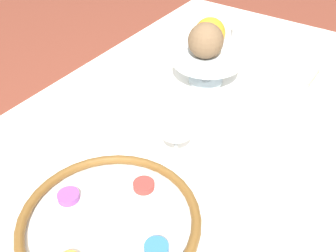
{
  "coord_description": "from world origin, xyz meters",
  "views": [
    {
      "loc": [
        -0.65,
        -0.4,
        1.39
      ],
      "look_at": [
        -0.04,
        0.01,
        0.81
      ],
      "focal_mm": 42.0,
      "sensor_mm": 36.0,
      "label": 1
    }
  ],
  "objects_px": {
    "cup_mid": "(242,29)",
    "coconut": "(206,41)",
    "orange_fruit": "(210,33)",
    "wine_glass": "(176,125)",
    "bread_plate": "(296,75)",
    "fruit_stand": "(207,58)",
    "seder_plate": "(110,221)",
    "cup_far": "(173,34)",
    "napkin_roll": "(214,151)"
  },
  "relations": [
    {
      "from": "seder_plate",
      "to": "wine_glass",
      "type": "bearing_deg",
      "value": -0.56
    },
    {
      "from": "coconut",
      "to": "bread_plate",
      "type": "distance_m",
      "value": 0.32
    },
    {
      "from": "seder_plate",
      "to": "cup_far",
      "type": "height_order",
      "value": "cup_far"
    },
    {
      "from": "wine_glass",
      "to": "coconut",
      "type": "xyz_separation_m",
      "value": [
        0.3,
        0.1,
        0.05
      ]
    },
    {
      "from": "fruit_stand",
      "to": "bread_plate",
      "type": "height_order",
      "value": "fruit_stand"
    },
    {
      "from": "napkin_roll",
      "to": "seder_plate",
      "type": "bearing_deg",
      "value": 165.09
    },
    {
      "from": "fruit_stand",
      "to": "coconut",
      "type": "relative_size",
      "value": 2.11
    },
    {
      "from": "orange_fruit",
      "to": "napkin_roll",
      "type": "bearing_deg",
      "value": -147.86
    },
    {
      "from": "seder_plate",
      "to": "orange_fruit",
      "type": "xyz_separation_m",
      "value": [
        0.58,
        0.11,
        0.13
      ]
    },
    {
      "from": "orange_fruit",
      "to": "napkin_roll",
      "type": "relative_size",
      "value": 0.58
    },
    {
      "from": "wine_glass",
      "to": "coconut",
      "type": "relative_size",
      "value": 1.4
    },
    {
      "from": "fruit_stand",
      "to": "cup_far",
      "type": "height_order",
      "value": "fruit_stand"
    },
    {
      "from": "cup_mid",
      "to": "wine_glass",
      "type": "bearing_deg",
      "value": -167.57
    },
    {
      "from": "wine_glass",
      "to": "fruit_stand",
      "type": "relative_size",
      "value": 0.66
    },
    {
      "from": "seder_plate",
      "to": "orange_fruit",
      "type": "relative_size",
      "value": 3.99
    },
    {
      "from": "fruit_stand",
      "to": "cup_mid",
      "type": "bearing_deg",
      "value": 6.18
    },
    {
      "from": "orange_fruit",
      "to": "cup_mid",
      "type": "relative_size",
      "value": 1.14
    },
    {
      "from": "cup_mid",
      "to": "cup_far",
      "type": "relative_size",
      "value": 1.0
    },
    {
      "from": "orange_fruit",
      "to": "coconut",
      "type": "distance_m",
      "value": 0.06
    },
    {
      "from": "fruit_stand",
      "to": "napkin_roll",
      "type": "height_order",
      "value": "fruit_stand"
    },
    {
      "from": "fruit_stand",
      "to": "cup_far",
      "type": "distance_m",
      "value": 0.26
    },
    {
      "from": "orange_fruit",
      "to": "bread_plate",
      "type": "bearing_deg",
      "value": -55.57
    },
    {
      "from": "bread_plate",
      "to": "cup_mid",
      "type": "distance_m",
      "value": 0.28
    },
    {
      "from": "orange_fruit",
      "to": "bread_plate",
      "type": "distance_m",
      "value": 0.3
    },
    {
      "from": "napkin_roll",
      "to": "cup_mid",
      "type": "relative_size",
      "value": 1.96
    },
    {
      "from": "wine_glass",
      "to": "bread_plate",
      "type": "xyz_separation_m",
      "value": [
        0.5,
        -0.11,
        -0.09
      ]
    },
    {
      "from": "coconut",
      "to": "cup_mid",
      "type": "bearing_deg",
      "value": 7.02
    },
    {
      "from": "coconut",
      "to": "bread_plate",
      "type": "relative_size",
      "value": 0.55
    },
    {
      "from": "fruit_stand",
      "to": "coconut",
      "type": "height_order",
      "value": "coconut"
    },
    {
      "from": "coconut",
      "to": "orange_fruit",
      "type": "bearing_deg",
      "value": 17.44
    },
    {
      "from": "cup_far",
      "to": "bread_plate",
      "type": "bearing_deg",
      "value": -86.68
    },
    {
      "from": "seder_plate",
      "to": "cup_far",
      "type": "bearing_deg",
      "value": 24.16
    },
    {
      "from": "wine_glass",
      "to": "cup_far",
      "type": "bearing_deg",
      "value": 33.77
    },
    {
      "from": "wine_glass",
      "to": "orange_fruit",
      "type": "distance_m",
      "value": 0.37
    },
    {
      "from": "seder_plate",
      "to": "cup_mid",
      "type": "height_order",
      "value": "cup_mid"
    },
    {
      "from": "coconut",
      "to": "napkin_roll",
      "type": "xyz_separation_m",
      "value": [
        -0.24,
        -0.17,
        -0.13
      ]
    },
    {
      "from": "bread_plate",
      "to": "cup_far",
      "type": "bearing_deg",
      "value": 93.32
    },
    {
      "from": "orange_fruit",
      "to": "coconut",
      "type": "bearing_deg",
      "value": -162.56
    },
    {
      "from": "fruit_stand",
      "to": "orange_fruit",
      "type": "bearing_deg",
      "value": 21.03
    },
    {
      "from": "fruit_stand",
      "to": "orange_fruit",
      "type": "height_order",
      "value": "orange_fruit"
    },
    {
      "from": "seder_plate",
      "to": "cup_mid",
      "type": "distance_m",
      "value": 0.87
    },
    {
      "from": "seder_plate",
      "to": "napkin_roll",
      "type": "height_order",
      "value": "napkin_roll"
    },
    {
      "from": "seder_plate",
      "to": "fruit_stand",
      "type": "relative_size",
      "value": 1.72
    },
    {
      "from": "wine_glass",
      "to": "fruit_stand",
      "type": "height_order",
      "value": "wine_glass"
    },
    {
      "from": "bread_plate",
      "to": "cup_far",
      "type": "relative_size",
      "value": 2.27
    },
    {
      "from": "fruit_stand",
      "to": "orange_fruit",
      "type": "xyz_separation_m",
      "value": [
        0.02,
        0.01,
        0.07
      ]
    },
    {
      "from": "napkin_roll",
      "to": "cup_far",
      "type": "bearing_deg",
      "value": 42.6
    },
    {
      "from": "orange_fruit",
      "to": "seder_plate",
      "type": "bearing_deg",
      "value": -168.98
    },
    {
      "from": "cup_mid",
      "to": "coconut",
      "type": "bearing_deg",
      "value": -172.98
    },
    {
      "from": "seder_plate",
      "to": "wine_glass",
      "type": "distance_m",
      "value": 0.24
    }
  ]
}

